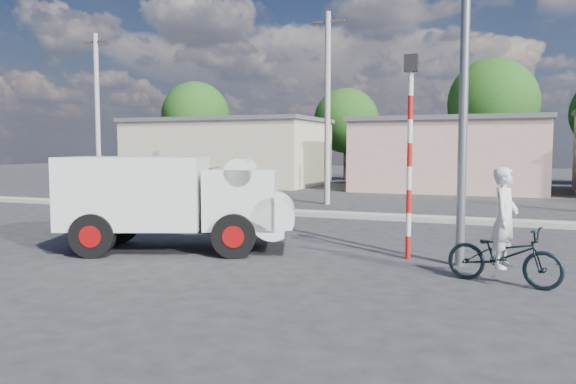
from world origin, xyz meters
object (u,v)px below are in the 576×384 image
at_px(bicycle, 504,255).
at_px(traffic_pole, 410,139).
at_px(cyclist, 504,235).
at_px(streetlight, 457,18).
at_px(truck, 179,199).

bearing_deg(bicycle, traffic_pole, 64.95).
xyz_separation_m(cyclist, streetlight, (-1.01, 1.37, 4.08)).
distance_m(truck, streetlight, 7.18).
xyz_separation_m(traffic_pole, streetlight, (0.94, -0.30, 2.37)).
xyz_separation_m(bicycle, cyclist, (0.00, 0.00, 0.36)).
relative_size(bicycle, traffic_pole, 0.46).
relative_size(truck, bicycle, 2.83).
bearing_deg(cyclist, bicycle, 0.00).
bearing_deg(bicycle, truck, 99.62).
height_order(traffic_pole, streetlight, streetlight).
distance_m(cyclist, streetlight, 4.42).
distance_m(truck, bicycle, 7.17).
bearing_deg(streetlight, cyclist, -53.59).
xyz_separation_m(cyclist, traffic_pole, (-1.95, 1.67, 1.71)).
relative_size(truck, traffic_pole, 1.29).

